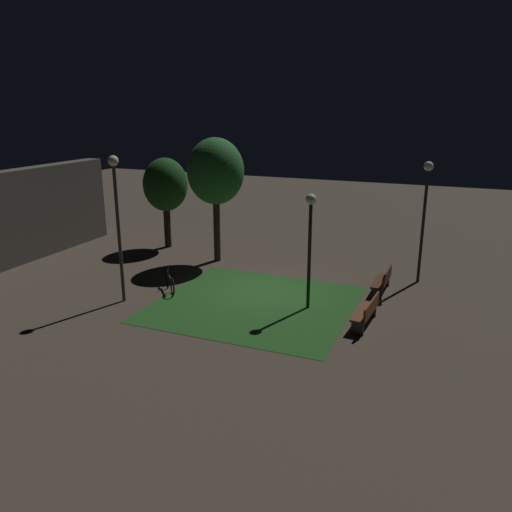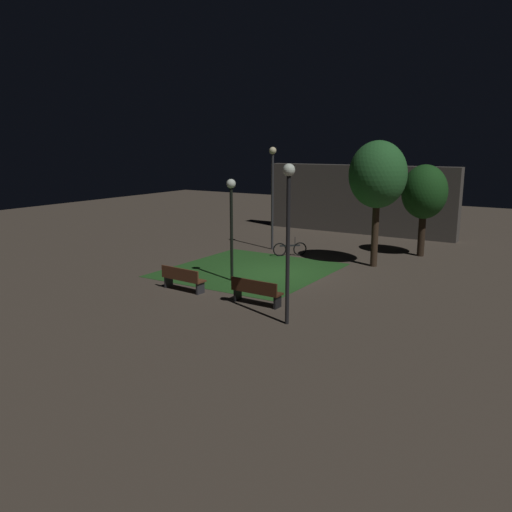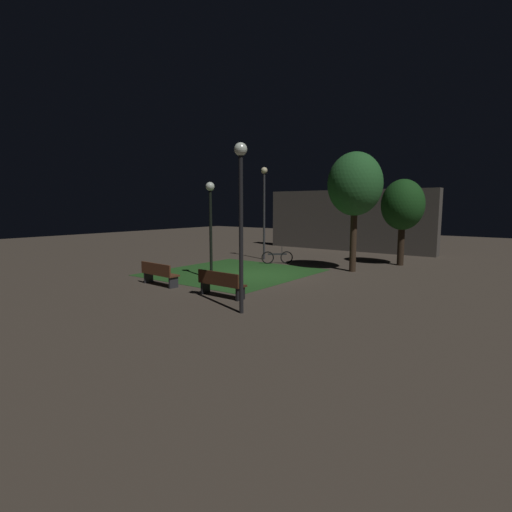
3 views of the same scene
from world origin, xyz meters
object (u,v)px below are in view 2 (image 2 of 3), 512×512
at_px(bench_by_lamp, 182,278).
at_px(tree_lawn_side, 424,193).
at_px(lamp_post_plaza_east, 288,218).
at_px(bicycle, 290,249).
at_px(bench_front_right, 256,291).
at_px(lamp_post_path_center, 231,211).
at_px(lamp_post_plaza_west, 273,182).
at_px(tree_near_wall, 378,175).

relative_size(bench_by_lamp, tree_lawn_side, 0.42).
relative_size(lamp_post_plaza_east, bicycle, 3.71).
height_order(bench_front_right, lamp_post_plaza_east, lamp_post_plaza_east).
height_order(tree_lawn_side, lamp_post_path_center, tree_lawn_side).
bearing_deg(bench_front_right, lamp_post_plaza_west, 117.27).
relative_size(bench_front_right, tree_near_wall, 0.33).
relative_size(lamp_post_plaza_west, bicycle, 4.04).
bearing_deg(tree_near_wall, tree_lawn_side, 70.66).
relative_size(tree_lawn_side, bicycle, 3.42).
height_order(tree_lawn_side, bicycle, tree_lawn_side).
height_order(lamp_post_plaza_east, lamp_post_plaza_west, lamp_post_plaza_west).
relative_size(tree_lawn_side, lamp_post_plaza_west, 0.85).
bearing_deg(bench_front_right, tree_near_wall, 79.70).
height_order(tree_near_wall, tree_lawn_side, tree_near_wall).
relative_size(bench_front_right, lamp_post_plaza_west, 0.35).
distance_m(bench_front_right, tree_near_wall, 8.46).
distance_m(bench_by_lamp, lamp_post_path_center, 3.22).
distance_m(bench_by_lamp, lamp_post_plaza_west, 9.05).
bearing_deg(lamp_post_path_center, bench_front_right, -40.98).
xyz_separation_m(bench_front_right, lamp_post_plaza_west, (-4.36, 8.47, 2.97)).
bearing_deg(tree_near_wall, bench_by_lamp, -121.08).
bearing_deg(lamp_post_path_center, tree_lawn_side, 60.09).
relative_size(bench_by_lamp, lamp_post_plaza_east, 0.38).
height_order(tree_near_wall, lamp_post_plaza_east, tree_near_wall).
bearing_deg(lamp_post_plaza_east, lamp_post_plaza_west, 122.79).
height_order(tree_lawn_side, lamp_post_plaza_east, lamp_post_plaza_east).
distance_m(bench_front_right, bicycle, 8.00).
relative_size(lamp_post_plaza_west, lamp_post_path_center, 1.29).
xyz_separation_m(tree_near_wall, lamp_post_path_center, (-3.86, -5.42, -1.22)).
xyz_separation_m(tree_near_wall, bicycle, (-4.17, -0.08, -3.64)).
distance_m(tree_near_wall, lamp_post_plaza_east, 8.73).
distance_m(bench_front_right, lamp_post_plaza_west, 9.98).
relative_size(bench_front_right, tree_lawn_side, 0.41).
bearing_deg(bench_by_lamp, lamp_post_plaza_west, 97.90).
height_order(bench_front_right, bicycle, bicycle).
bearing_deg(lamp_post_plaza_west, bicycle, -31.74).
xyz_separation_m(bench_front_right, tree_lawn_side, (2.54, 10.88, 2.57)).
relative_size(tree_near_wall, lamp_post_plaza_east, 1.15).
distance_m(bench_by_lamp, lamp_post_plaza_east, 5.80).
relative_size(tree_near_wall, lamp_post_path_center, 1.37).
bearing_deg(bicycle, lamp_post_path_center, -86.62).
height_order(bench_by_lamp, lamp_post_path_center, lamp_post_path_center).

